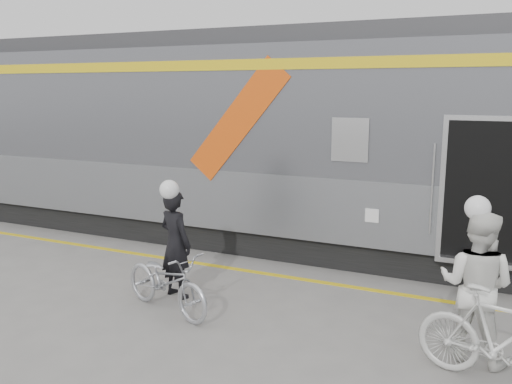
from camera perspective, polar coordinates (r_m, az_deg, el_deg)
The scene contains 9 objects.
ground at distance 7.26m, azimuth -3.72°, elevation -14.09°, with size 90.00×90.00×0.00m, color slate.
train at distance 10.31m, azimuth 10.98°, elevation 5.09°, with size 24.00×3.17×4.10m.
safety_strip at distance 9.06m, azimuth 2.84°, elevation -8.85°, with size 24.00×0.12×0.01m, color gold.
man at distance 8.08m, azimuth -8.47°, elevation -5.41°, with size 0.59×0.39×1.62m, color black.
bicycle_left at distance 7.66m, azimuth -9.40°, elevation -9.24°, with size 0.59×1.70×0.89m, color #B2B4BA.
woman at distance 6.66m, azimuth 22.17°, elevation -9.14°, with size 0.85×0.66×1.74m, color white.
bicycle_right at distance 6.27m, azimuth 24.49°, elevation -13.97°, with size 0.50×1.76×1.06m, color beige.
helmet_man at distance 7.87m, azimuth -8.66°, elevation 1.24°, with size 0.28×0.28×0.28m, color white.
helmet_woman at distance 6.40m, azimuth 22.81°, elevation -0.58°, with size 0.28×0.28×0.28m, color white.
Camera 1 is at (3.16, -5.77, 3.06)m, focal length 38.00 mm.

